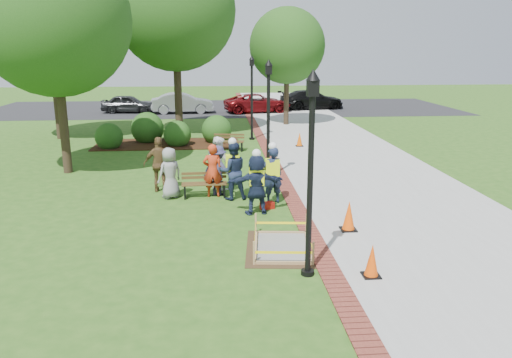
{
  "coord_description": "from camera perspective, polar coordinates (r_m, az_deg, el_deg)",
  "views": [
    {
      "loc": [
        -0.62,
        -12.55,
        4.66
      ],
      "look_at": [
        0.5,
        1.2,
        1.0
      ],
      "focal_mm": 35.0,
      "sensor_mm": 36.0,
      "label": 1
    }
  ],
  "objects": [
    {
      "name": "parked_car_d",
      "position": [
        39.28,
        6.34,
        7.95
      ],
      "size": [
        3.02,
        5.17,
        1.58
      ],
      "primitive_type": "imported",
      "rotation": [
        0.0,
        0.0,
        1.77
      ],
      "color": "black",
      "rests_on": "ground"
    },
    {
      "name": "shrub_c",
      "position": [
        24.62,
        -8.94,
        3.76
      ],
      "size": [
        1.33,
        1.33,
        1.33
      ],
      "primitive_type": "sphere",
      "color": "#1E4A15",
      "rests_on": "ground"
    },
    {
      "name": "tree_back",
      "position": [
        27.65,
        -9.26,
        18.54
      ],
      "size": [
        6.34,
        6.34,
        9.71
      ],
      "color": "#3D2D1E",
      "rests_on": "ground"
    },
    {
      "name": "bench_near",
      "position": [
        16.04,
        -5.91,
        -1.19
      ],
      "size": [
        1.46,
        0.56,
        0.78
      ],
      "color": "brown",
      "rests_on": "ground"
    },
    {
      "name": "ground",
      "position": [
        13.4,
        -1.72,
        -5.5
      ],
      "size": [
        100.0,
        100.0,
        0.0
      ],
      "primitive_type": "plane",
      "color": "#285116",
      "rests_on": "ground"
    },
    {
      "name": "cone_front",
      "position": [
        10.76,
        13.1,
        -9.15
      ],
      "size": [
        0.37,
        0.37,
        0.73
      ],
      "color": "black",
      "rests_on": "ground"
    },
    {
      "name": "casual_person_c",
      "position": [
        16.76,
        -4.3,
        1.83
      ],
      "size": [
        0.63,
        0.68,
        1.79
      ],
      "color": "white",
      "rests_on": "ground"
    },
    {
      "name": "casual_person_e",
      "position": [
        16.09,
        -4.39,
        0.96
      ],
      "size": [
        0.61,
        0.52,
        1.62
      ],
      "color": "#36335A",
      "rests_on": "ground"
    },
    {
      "name": "parking_lot",
      "position": [
        39.83,
        -3.78,
        8.11
      ],
      "size": [
        36.0,
        12.0,
        0.01
      ],
      "primitive_type": "cube",
      "color": "black",
      "rests_on": "ground"
    },
    {
      "name": "casual_person_b",
      "position": [
        15.91,
        -4.97,
        0.96
      ],
      "size": [
        0.57,
        0.38,
        1.71
      ],
      "color": "red",
      "rests_on": "ground"
    },
    {
      "name": "casual_person_a",
      "position": [
        15.94,
        -9.81,
        0.67
      ],
      "size": [
        0.62,
        0.58,
        1.63
      ],
      "color": "gray",
      "rests_on": "ground"
    },
    {
      "name": "cone_back",
      "position": [
        13.23,
        10.56,
        -4.23
      ],
      "size": [
        0.41,
        0.41,
        0.81
      ],
      "color": "black",
      "rests_on": "ground"
    },
    {
      "name": "lamp_mid",
      "position": [
        17.79,
        1.42,
        7.81
      ],
      "size": [
        0.28,
        0.28,
        4.26
      ],
      "color": "black",
      "rests_on": "ground"
    },
    {
      "name": "shrub_b",
      "position": [
        25.9,
        -12.22,
        4.15
      ],
      "size": [
        1.63,
        1.63,
        1.63
      ],
      "primitive_type": "sphere",
      "color": "#1E4A15",
      "rests_on": "ground"
    },
    {
      "name": "shrub_a",
      "position": [
        24.7,
        -16.36,
        3.37
      ],
      "size": [
        1.31,
        1.31,
        1.31
      ],
      "primitive_type": "sphere",
      "color": "#1E4A15",
      "rests_on": "ground"
    },
    {
      "name": "casual_person_d",
      "position": [
        16.72,
        -10.92,
        1.64
      ],
      "size": [
        0.59,
        0.39,
        1.83
      ],
      "color": "brown",
      "rests_on": "ground"
    },
    {
      "name": "tree_left",
      "position": [
        19.93,
        -22.16,
        16.57
      ],
      "size": [
        5.52,
        5.52,
        8.39
      ],
      "color": "#3D2D1E",
      "rests_on": "ground"
    },
    {
      "name": "bench_far",
      "position": [
        23.18,
        -3.14,
        3.85
      ],
      "size": [
        1.47,
        0.68,
        0.76
      ],
      "color": "brown",
      "rests_on": "ground"
    },
    {
      "name": "hivis_worker_a",
      "position": [
        14.17,
        0.06,
        -0.35
      ],
      "size": [
        0.6,
        0.42,
        1.9
      ],
      "color": "#191B41",
      "rests_on": "ground"
    },
    {
      "name": "parked_car_c",
      "position": [
        37.1,
        0.18,
        7.63
      ],
      "size": [
        2.78,
        4.81,
        1.48
      ],
      "primitive_type": "imported",
      "rotation": [
        0.0,
        0.0,
        1.76
      ],
      "color": "maroon",
      "rests_on": "ground"
    },
    {
      "name": "mulch_bed",
      "position": [
        25.1,
        -10.05,
        3.97
      ],
      "size": [
        7.0,
        3.0,
        0.05
      ],
      "primitive_type": "cube",
      "color": "#381E0F",
      "rests_on": "ground"
    },
    {
      "name": "sidewalk",
      "position": [
        23.7,
        9.16,
        3.35
      ],
      "size": [
        6.0,
        60.0,
        0.02
      ],
      "primitive_type": "cube",
      "color": "#9E9E99",
      "rests_on": "ground"
    },
    {
      "name": "brick_edging",
      "position": [
        23.15,
        1.31,
        3.27
      ],
      "size": [
        0.5,
        60.0,
        0.03
      ],
      "primitive_type": "cube",
      "color": "maroon",
      "rests_on": "ground"
    },
    {
      "name": "shrub_e",
      "position": [
        26.11,
        -9.36,
        4.37
      ],
      "size": [
        0.96,
        0.96,
        0.96
      ],
      "primitive_type": "sphere",
      "color": "#1E4A15",
      "rests_on": "ground"
    },
    {
      "name": "lamp_near",
      "position": [
        9.98,
        6.28,
        2.15
      ],
      "size": [
        0.28,
        0.28,
        4.26
      ],
      "color": "black",
      "rests_on": "ground"
    },
    {
      "name": "cone_far",
      "position": [
        24.2,
        5.0,
        4.5
      ],
      "size": [
        0.35,
        0.35,
        0.69
      ],
      "color": "black",
      "rests_on": "ground"
    },
    {
      "name": "parked_car_a",
      "position": [
        37.99,
        -14.31,
        7.35
      ],
      "size": [
        2.21,
        4.49,
        1.42
      ],
      "primitive_type": "imported",
      "rotation": [
        0.0,
        0.0,
        1.5
      ],
      "color": "#262628",
      "rests_on": "ground"
    },
    {
      "name": "hivis_worker_c",
      "position": [
        15.55,
        -2.68,
        1.13
      ],
      "size": [
        0.63,
        0.45,
        1.97
      ],
      "color": "#171F3C",
      "rests_on": "ground"
    },
    {
      "name": "tree_far",
      "position": [
        27.87,
        -22.58,
        15.82
      ],
      "size": [
        5.61,
        5.61,
        8.47
      ],
      "color": "#3D2D1E",
      "rests_on": "ground"
    },
    {
      "name": "parked_car_b",
      "position": [
        36.97,
        -8.34,
        7.45
      ],
      "size": [
        2.47,
        5.04,
        1.6
      ],
      "primitive_type": "imported",
      "rotation": [
        0.0,
        0.0,
        1.64
      ],
      "color": "#9F9FA4",
      "rests_on": "ground"
    },
    {
      "name": "toolbox",
      "position": [
        14.83,
        1.29,
        -3.05
      ],
      "size": [
        0.45,
        0.35,
        0.2
      ],
      "primitive_type": "cube",
      "rotation": [
        0.0,
        0.0,
        0.36
      ],
      "color": "#9C130C",
      "rests_on": "ground"
    },
    {
      "name": "tree_right",
      "position": [
        30.87,
        3.58,
        14.94
      ],
      "size": [
        4.52,
        4.52,
        7.0
      ],
      "color": "#3D2D1E",
      "rests_on": "ground"
    },
    {
      "name": "lamp_far",
      "position": [
        25.71,
        -0.48,
        9.99
      ],
      "size": [
        0.28,
        0.28,
        4.26
      ],
      "color": "black",
      "rests_on": "ground"
    },
    {
      "name": "wet_concrete_pad",
      "position": [
        11.96,
        3.01,
        -6.88
      ],
      "size": [
        1.92,
        2.46,
        0.55
      ],
      "color": "#47331E",
      "rests_on": "ground"
    },
    {
      "name": "hivis_worker_b",
      "position": [
        15.17,
        1.89,
        0.66
      ],
      "size": [
        0.64,
        0.49,
        1.91
      ],
      "color": "#1C2A49",
      "rests_on": "ground"
    },
    {
      "name": "shrub_d",
      "position": [
        25.26,
        -4.49,
        4.17
      ],
      "size": [
        1.5,
        1.5,
        1.5
      ],
      "primitive_type": "sphere",
      "color": "#1E4A15",
      "rests_on": "ground"
    }
  ]
}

